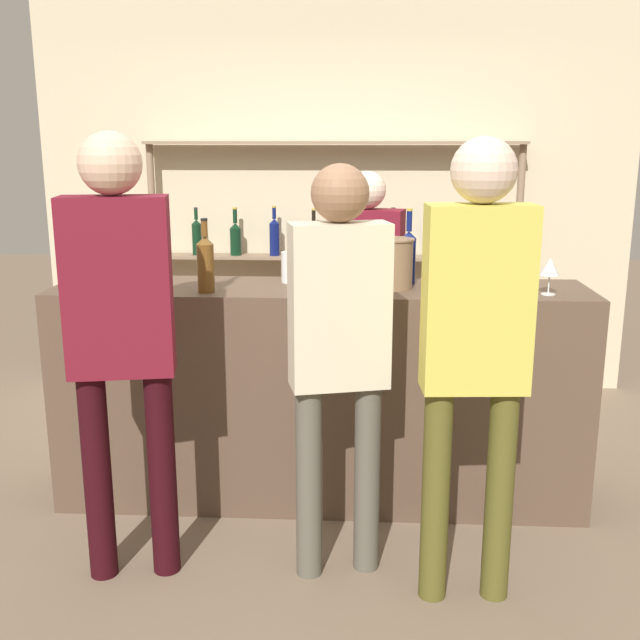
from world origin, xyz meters
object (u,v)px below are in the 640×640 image
object	(u,v)px
counter_bottle_0	(206,263)
server_behind_counter	(366,288)
counter_bottle_2	(138,255)
customer_right	(476,333)
customer_left	(120,321)
counter_bottle_4	(332,259)
wine_glass	(550,267)
counter_bottle_1	(408,255)
counter_bottle_3	(454,258)
ice_bucket	(392,263)
counter_bottle_5	(358,268)
cork_jar	(291,267)
customer_center	(339,338)

from	to	relation	value
counter_bottle_0	server_behind_counter	world-z (taller)	server_behind_counter
counter_bottle_2	customer_right	distance (m)	1.83
server_behind_counter	customer_left	xyz separation A→B (m)	(-0.97, -1.45, 0.14)
counter_bottle_4	wine_glass	bearing A→B (deg)	-8.51
counter_bottle_2	counter_bottle_1	bearing A→B (deg)	-0.51
counter_bottle_0	counter_bottle_3	distance (m)	1.20
counter_bottle_4	ice_bucket	world-z (taller)	counter_bottle_4
counter_bottle_1	counter_bottle_5	xyz separation A→B (m)	(-0.25, -0.29, -0.02)
counter_bottle_2	ice_bucket	bearing A→B (deg)	-6.22
cork_jar	counter_bottle_1	bearing A→B (deg)	0.45
counter_bottle_4	wine_glass	world-z (taller)	counter_bottle_4
counter_bottle_4	customer_right	size ratio (longest dim) A/B	0.20
server_behind_counter	counter_bottle_2	bearing A→B (deg)	-50.85
counter_bottle_5	counter_bottle_4	bearing A→B (deg)	122.86
wine_glass	server_behind_counter	distance (m)	1.20
ice_bucket	customer_center	distance (m)	0.74
counter_bottle_3	counter_bottle_2	bearing A→B (deg)	179.71
wine_glass	customer_center	bearing A→B (deg)	-149.22
cork_jar	server_behind_counter	bearing A→B (deg)	57.39
counter_bottle_1	customer_center	xyz separation A→B (m)	(-0.31, -0.81, -0.21)
counter_bottle_1	cork_jar	size ratio (longest dim) A/B	2.42
counter_bottle_2	customer_center	xyz separation A→B (m)	(1.04, -0.82, -0.19)
counter_bottle_1	ice_bucket	size ratio (longest dim) A/B	1.55
counter_bottle_4	customer_center	xyz separation A→B (m)	(0.06, -0.71, -0.20)
counter_bottle_1	counter_bottle_5	size ratio (longest dim) A/B	1.14
ice_bucket	server_behind_counter	xyz separation A→B (m)	(-0.12, 0.71, -0.26)
counter_bottle_3	counter_bottle_4	xyz separation A→B (m)	(-0.60, -0.10, 0.01)
counter_bottle_0	counter_bottle_1	size ratio (longest dim) A/B	0.93
counter_bottle_1	cork_jar	distance (m)	0.58
cork_jar	customer_left	bearing A→B (deg)	-124.36
counter_bottle_0	counter_bottle_1	xyz separation A→B (m)	(0.95, 0.28, 0.00)
counter_bottle_5	cork_jar	world-z (taller)	counter_bottle_5
counter_bottle_2	ice_bucket	xyz separation A→B (m)	(1.27, -0.14, -0.01)
counter_bottle_3	counter_bottle_1	bearing A→B (deg)	-178.99
counter_bottle_2	server_behind_counter	distance (m)	1.31
wine_glass	customer_center	world-z (taller)	customer_center
counter_bottle_3	server_behind_counter	size ratio (longest dim) A/B	0.20
counter_bottle_2	wine_glass	bearing A→B (deg)	-7.44
counter_bottle_3	server_behind_counter	distance (m)	0.76
customer_right	counter_bottle_5	bearing A→B (deg)	29.53
counter_bottle_0	counter_bottle_5	world-z (taller)	counter_bottle_0
server_behind_counter	customer_right	size ratio (longest dim) A/B	0.90
counter_bottle_0	wine_glass	size ratio (longest dim) A/B	2.02
counter_bottle_4	customer_right	xyz separation A→B (m)	(0.57, -0.87, -0.14)
counter_bottle_1	counter_bottle_5	world-z (taller)	counter_bottle_1
customer_right	counter_bottle_4	bearing A→B (deg)	29.41
counter_bottle_1	counter_bottle_3	bearing A→B (deg)	1.01
counter_bottle_2	counter_bottle_5	xyz separation A→B (m)	(1.11, -0.31, -0.00)
counter_bottle_2	counter_bottle_0	bearing A→B (deg)	-35.49
counter_bottle_5	server_behind_counter	distance (m)	0.91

